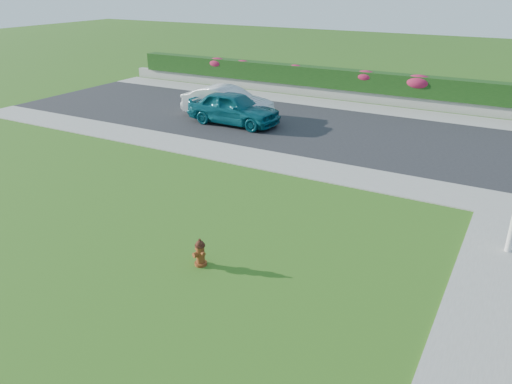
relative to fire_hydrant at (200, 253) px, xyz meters
The scene contains 14 objects.
ground 1.61m from the fire_hydrant, 109.48° to the right, with size 120.00×120.00×0.00m, color black.
street_far 13.68m from the fire_hydrant, 113.83° to the left, with size 26.00×8.00×0.04m, color black.
sidewalk_far 9.96m from the fire_hydrant, 130.98° to the left, with size 24.00×2.00×0.04m, color gray.
sidewalk_beyond 17.58m from the fire_hydrant, 94.98° to the left, with size 34.00×2.00×0.04m, color gray.
retaining_wall 19.07m from the fire_hydrant, 94.59° to the left, with size 34.00×0.40×0.60m, color gray.
hedge 19.19m from the fire_hydrant, 94.57° to the left, with size 32.00×0.90×1.10m, color black.
fire_hydrant is the anchor object (origin of this frame).
sedan_teal 12.78m from the fire_hydrant, 117.89° to the left, with size 1.83×4.54×1.55m, color #0C4F5B.
sedan_silver 13.93m from the fire_hydrant, 119.39° to the left, with size 1.61×4.63×1.52m, color #B2B6BA.
flower_clump_a 22.48m from the fire_hydrant, 122.12° to the left, with size 1.34×0.86×0.67m, color #A11B3E.
flower_clump_b 21.52m from the fire_hydrant, 117.80° to the left, with size 1.07×0.69×0.53m, color #A11B3E.
flower_clump_c 20.08m from the fire_hydrant, 108.47° to the left, with size 1.01×0.65×0.50m, color #A11B3E.
flower_clump_d 19.15m from the fire_hydrant, 96.11° to the left, with size 1.29×0.83×0.65m, color #A11B3E.
flower_clump_e 19.06m from the fire_hydrant, 87.34° to the left, with size 1.56×1.00×0.78m, color #A11B3E.
Camera 1 is at (6.88, -7.07, 6.50)m, focal length 35.00 mm.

